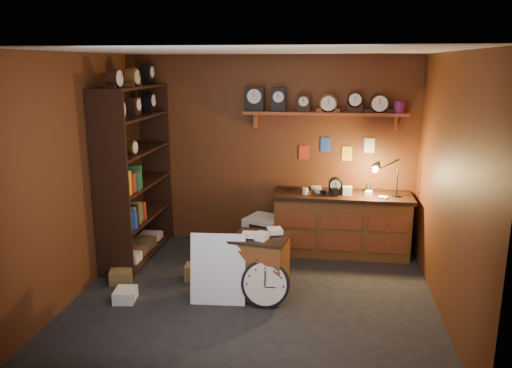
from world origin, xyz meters
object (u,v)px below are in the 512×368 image
object	(u,v)px
shelving_unit	(133,166)
workbench	(341,220)
low_cabinet	(260,263)
big_round_clock	(265,284)

from	to	relation	value
shelving_unit	workbench	bearing A→B (deg)	10.10
workbench	low_cabinet	bearing A→B (deg)	-122.70
shelving_unit	low_cabinet	distance (m)	2.25
low_cabinet	workbench	bearing A→B (deg)	65.78
workbench	low_cabinet	world-z (taller)	workbench
shelving_unit	low_cabinet	world-z (taller)	shelving_unit
workbench	big_round_clock	xyz separation A→B (m)	(-0.84, -1.72, -0.21)
workbench	big_round_clock	distance (m)	1.93
workbench	shelving_unit	bearing A→B (deg)	-169.90
workbench	low_cabinet	distance (m)	1.73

